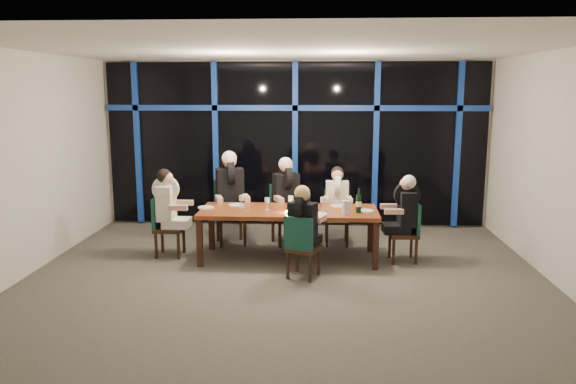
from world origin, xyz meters
name	(u,v)px	position (x,y,z in m)	size (l,w,h in m)	color
room	(285,126)	(0.00, 0.00, 2.02)	(7.04, 7.00, 3.02)	#55514B
window_wall	(296,142)	(0.01, 2.93, 1.55)	(6.86, 0.43, 2.94)	black
dining_table	(289,214)	(0.00, 0.80, 0.68)	(2.60, 1.00, 0.75)	brown
chair_far_left	(230,208)	(-1.01, 1.67, 0.58)	(0.60, 0.60, 1.03)	black
chair_far_mid	(285,210)	(-0.11, 1.71, 0.54)	(0.59, 0.59, 0.97)	black
chair_far_right	(337,214)	(0.73, 1.71, 0.48)	(0.41, 0.41, 0.87)	black
chair_end_left	(164,223)	(-1.88, 0.85, 0.51)	(0.42, 0.42, 0.91)	black
chair_end_right	(409,229)	(1.75, 0.79, 0.49)	(0.43, 0.43, 0.87)	black
chair_near_mid	(301,244)	(0.22, -0.09, 0.48)	(0.52, 0.52, 0.86)	black
diner_far_left	(230,184)	(-0.99, 1.58, 0.99)	(0.61, 0.70, 1.01)	black
diner_far_mid	(287,188)	(-0.08, 1.64, 0.92)	(0.60, 0.66, 0.94)	black
diner_far_right	(337,194)	(0.73, 1.63, 0.83)	(0.44, 0.54, 0.85)	white
diner_end_left	(168,200)	(-1.81, 0.85, 0.87)	(0.56, 0.45, 0.88)	white
diner_end_right	(404,205)	(1.68, 0.78, 0.84)	(0.55, 0.45, 0.85)	black
diner_near_mid	(304,217)	(0.24, -0.02, 0.82)	(0.53, 0.59, 0.84)	black
plate_far_left	(236,205)	(-0.82, 1.05, 0.76)	(0.24, 0.24, 0.01)	white
plate_far_mid	(299,205)	(0.13, 1.11, 0.76)	(0.24, 0.24, 0.01)	white
plate_far_right	(339,206)	(0.75, 1.07, 0.76)	(0.24, 0.24, 0.01)	white
plate_end_left	(206,207)	(-1.24, 0.85, 0.76)	(0.24, 0.24, 0.01)	white
plate_end_right	(365,211)	(1.12, 0.75, 0.76)	(0.24, 0.24, 0.01)	white
plate_near_mid	(319,214)	(0.44, 0.51, 0.76)	(0.24, 0.24, 0.01)	white
wine_bottle	(359,203)	(1.01, 0.65, 0.89)	(0.08, 0.08, 0.36)	black
water_pitcher	(346,207)	(0.82, 0.53, 0.85)	(0.12, 0.11, 0.20)	silver
tea_light	(287,212)	(-0.02, 0.59, 0.76)	(0.05, 0.05, 0.03)	#F1A048
wine_glass_a	(267,201)	(-0.32, 0.78, 0.88)	(0.07, 0.07, 0.18)	silver
wine_glass_b	(291,199)	(0.03, 0.85, 0.89)	(0.08, 0.08, 0.20)	silver
wine_glass_c	(323,201)	(0.50, 0.78, 0.89)	(0.08, 0.08, 0.20)	silver
wine_glass_d	(242,199)	(-0.71, 0.86, 0.89)	(0.07, 0.07, 0.19)	silver
wine_glass_e	(351,201)	(0.91, 0.90, 0.86)	(0.06, 0.06, 0.16)	silver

